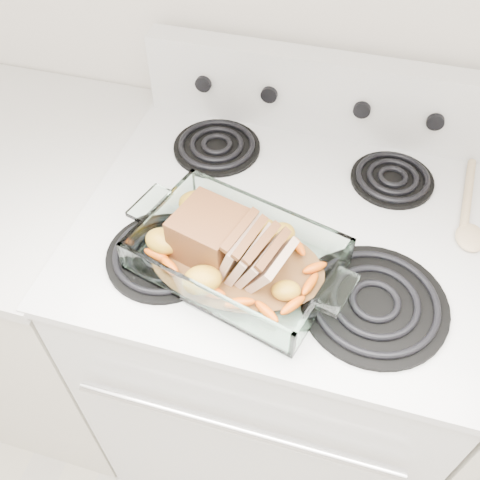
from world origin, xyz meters
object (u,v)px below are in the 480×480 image
(electric_range, at_px, (274,336))
(pork_roast, at_px, (220,244))
(counter_left, at_px, (46,283))
(baking_dish, at_px, (237,259))

(electric_range, height_order, pork_roast, electric_range)
(counter_left, distance_m, pork_roast, 0.80)
(counter_left, xyz_separation_m, pork_roast, (0.58, -0.15, 0.53))
(electric_range, relative_size, counter_left, 1.20)
(counter_left, relative_size, baking_dish, 2.74)
(counter_left, relative_size, pork_roast, 4.55)
(pork_roast, bearing_deg, counter_left, 176.23)
(electric_range, bearing_deg, baking_dish, -110.15)
(electric_range, xyz_separation_m, counter_left, (-0.67, -0.00, -0.02))
(baking_dish, height_order, pork_roast, pork_roast)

